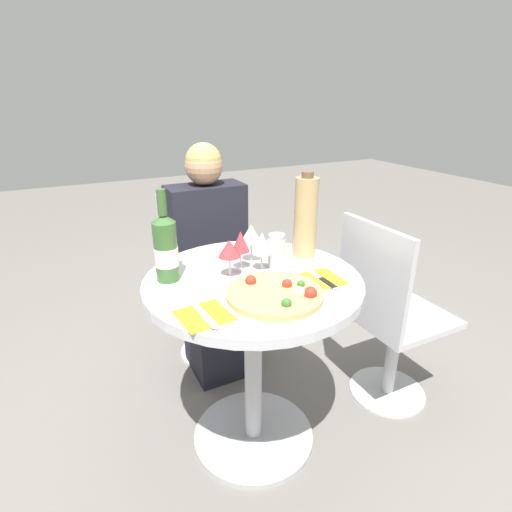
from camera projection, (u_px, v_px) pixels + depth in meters
The scene contains 15 objects.
ground_plane at pixel (253, 436), 1.76m from camera, with size 12.00×12.00×0.00m, color slate.
dining_table at pixel (253, 325), 1.54m from camera, with size 0.80×0.80×0.77m.
chair_behind_diner at pixel (205, 278), 2.23m from camera, with size 0.41×0.41×0.91m.
seated_diner at pixel (214, 274), 2.08m from camera, with size 0.39×0.40×1.19m.
chair_empty_side at pixel (387, 319), 1.83m from camera, with size 0.41×0.41×0.91m.
pizza_large at pixel (276, 293), 1.32m from camera, with size 0.33×0.33×0.05m.
wine_bottle at pixel (166, 248), 1.41m from camera, with size 0.09×0.09×0.33m.
tall_carafe at pixel (306, 217), 1.61m from camera, with size 0.09×0.09×0.35m.
sugar_shaker at pixel (276, 251), 1.54m from camera, with size 0.07×0.07×0.13m.
wine_glass_front_right at pixel (262, 244), 1.49m from camera, with size 0.07×0.07×0.15m.
wine_glass_front_left at pixel (229, 249), 1.44m from camera, with size 0.08×0.08×0.14m.
wine_glass_back_right at pixel (251, 234), 1.56m from camera, with size 0.08×0.08×0.16m.
wine_glass_center at pixel (241, 242), 1.50m from camera, with size 0.07×0.07×0.15m.
place_setting_left at pixel (204, 316), 1.21m from camera, with size 0.16×0.19×0.01m.
place_setting_right at pixel (321, 279), 1.45m from camera, with size 0.15×0.19×0.01m.
Camera 1 is at (-0.59, -1.19, 1.40)m, focal length 28.00 mm.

